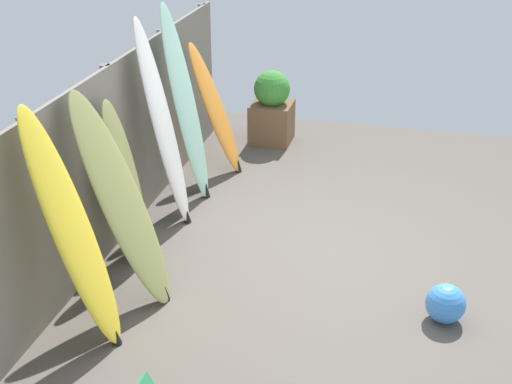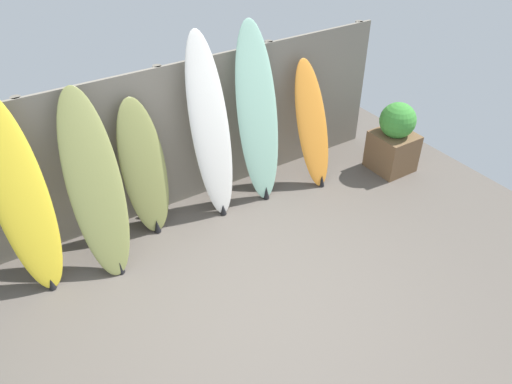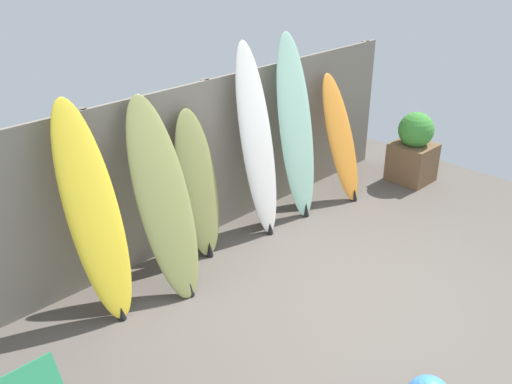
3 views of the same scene
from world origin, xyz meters
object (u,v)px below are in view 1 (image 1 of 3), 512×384
at_px(surfboard_olive_1, 122,202).
at_px(beach_ball, 446,303).
at_px(surfboard_yellow_0, 73,233).
at_px(surfboard_orange_5, 215,109).
at_px(planter_box, 272,108).
at_px(surfboard_white_3, 163,126).
at_px(surfboard_seafoam_4, 186,106).
at_px(surfboard_olive_2, 127,184).

height_order(surfboard_olive_1, beach_ball, surfboard_olive_1).
relative_size(surfboard_yellow_0, surfboard_orange_5, 1.26).
relative_size(surfboard_olive_1, planter_box, 1.92).
bearing_deg(surfboard_white_3, surfboard_seafoam_4, -2.14).
distance_m(surfboard_olive_2, surfboard_white_3, 0.87).
relative_size(surfboard_seafoam_4, surfboard_orange_5, 1.38).
xyz_separation_m(surfboard_seafoam_4, surfboard_orange_5, (0.77, -0.09, -0.30)).
xyz_separation_m(surfboard_white_3, planter_box, (2.48, -0.56, -0.62)).
height_order(surfboard_yellow_0, planter_box, surfboard_yellow_0).
bearing_deg(planter_box, surfboard_white_3, 167.37).
bearing_deg(surfboard_olive_2, surfboard_yellow_0, -174.15).
relative_size(surfboard_olive_2, surfboard_orange_5, 1.02).
xyz_separation_m(surfboard_olive_1, beach_ball, (0.31, -2.73, -0.76)).
bearing_deg(surfboard_olive_1, surfboard_white_3, 6.88).
relative_size(surfboard_seafoam_4, planter_box, 2.23).
xyz_separation_m(surfboard_white_3, surfboard_orange_5, (1.40, -0.11, -0.30)).
xyz_separation_m(surfboard_olive_2, surfboard_seafoam_4, (1.44, -0.08, 0.29)).
bearing_deg(beach_ball, surfboard_yellow_0, 109.18).
height_order(surfboard_olive_1, planter_box, surfboard_olive_1).
bearing_deg(surfboard_olive_1, planter_box, -5.64).
bearing_deg(surfboard_seafoam_4, surfboard_orange_5, -6.48).
xyz_separation_m(planter_box, beach_ball, (-3.59, -2.35, -0.30)).
relative_size(surfboard_olive_2, surfboard_white_3, 0.74).
height_order(surfboard_seafoam_4, beach_ball, surfboard_seafoam_4).
bearing_deg(surfboard_white_3, planter_box, -12.63).
height_order(surfboard_olive_1, surfboard_orange_5, surfboard_olive_1).
bearing_deg(surfboard_olive_1, surfboard_yellow_0, 171.92).
bearing_deg(surfboard_orange_5, surfboard_olive_2, 175.68).
bearing_deg(surfboard_yellow_0, surfboard_olive_1, -8.08).
xyz_separation_m(surfboard_yellow_0, planter_box, (4.57, -0.48, -0.53)).
bearing_deg(surfboard_white_3, surfboard_olive_1, -173.12).
distance_m(surfboard_seafoam_4, planter_box, 2.02).
distance_m(surfboard_white_3, surfboard_seafoam_4, 0.63).
bearing_deg(planter_box, surfboard_yellow_0, 174.00).
bearing_deg(surfboard_seafoam_4, surfboard_olive_1, -175.87).
bearing_deg(surfboard_orange_5, planter_box, -22.34).
distance_m(surfboard_yellow_0, surfboard_orange_5, 3.50).
xyz_separation_m(surfboard_olive_2, planter_box, (3.30, -0.61, -0.33)).
height_order(planter_box, beach_ball, planter_box).
relative_size(surfboard_white_3, planter_box, 2.22).
height_order(surfboard_seafoam_4, surfboard_orange_5, surfboard_seafoam_4).
relative_size(surfboard_olive_2, planter_box, 1.65).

